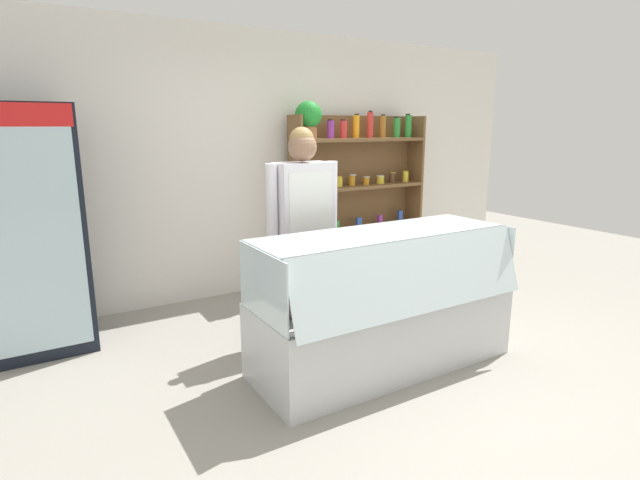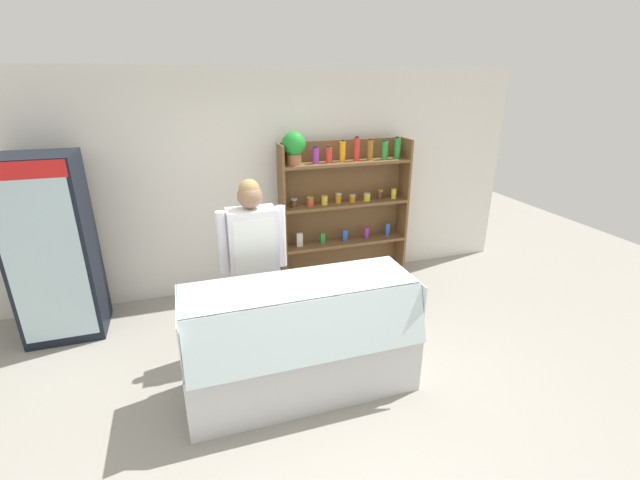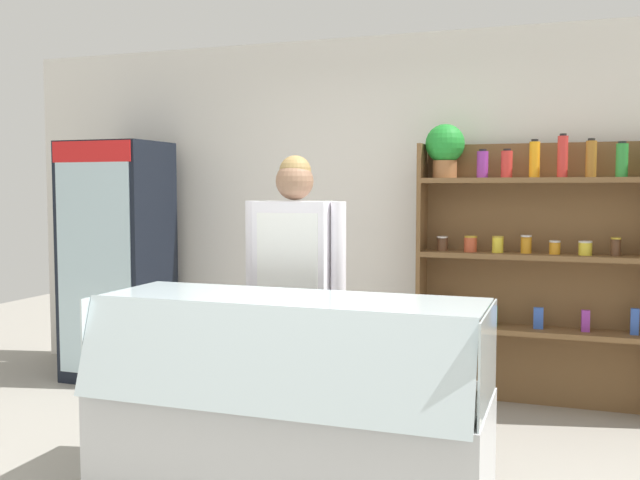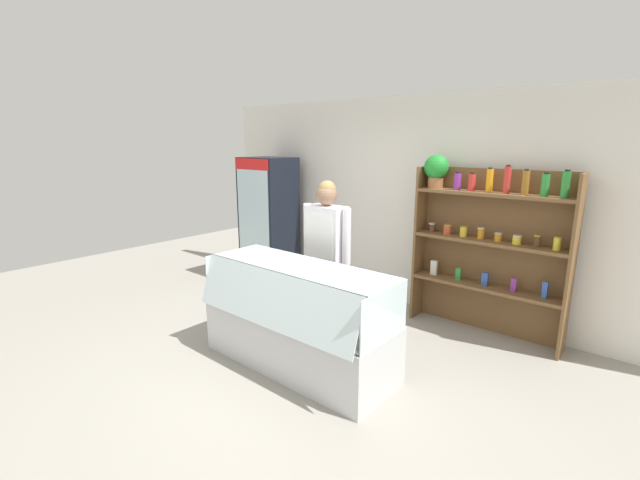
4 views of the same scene
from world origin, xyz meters
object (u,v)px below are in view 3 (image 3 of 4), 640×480
object	(u,v)px
deli_display_case	(288,436)
shop_clerk	(295,273)
drinks_fridge	(117,261)
shelving_unit	(528,247)

from	to	relation	value
deli_display_case	shop_clerk	xyz separation A→B (m)	(-0.25, 0.73, 0.72)
drinks_fridge	deli_display_case	world-z (taller)	drinks_fridge
shelving_unit	shop_clerk	bearing A→B (deg)	-137.49
deli_display_case	shelving_unit	bearing A→B (deg)	61.65
drinks_fridge	deli_display_case	bearing A→B (deg)	-37.53
drinks_fridge	shelving_unit	bearing A→B (deg)	4.85
deli_display_case	shop_clerk	bearing A→B (deg)	108.80
drinks_fridge	deli_display_case	xyz separation A→B (m)	(2.13, -1.64, -0.64)
shop_clerk	deli_display_case	bearing A→B (deg)	-71.20
shelving_unit	shop_clerk	xyz separation A→B (m)	(-1.28, -1.17, -0.09)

